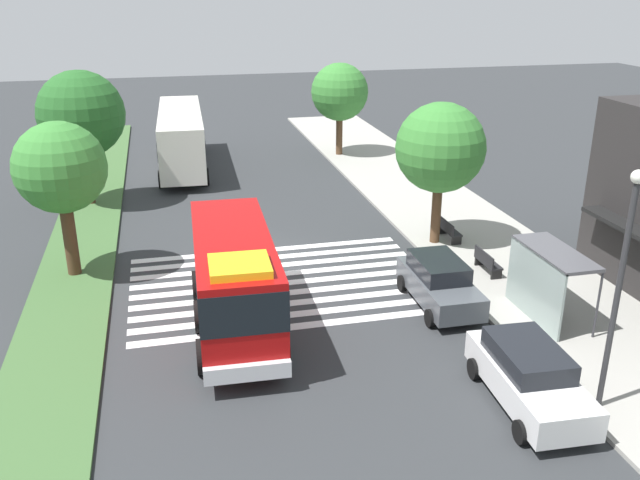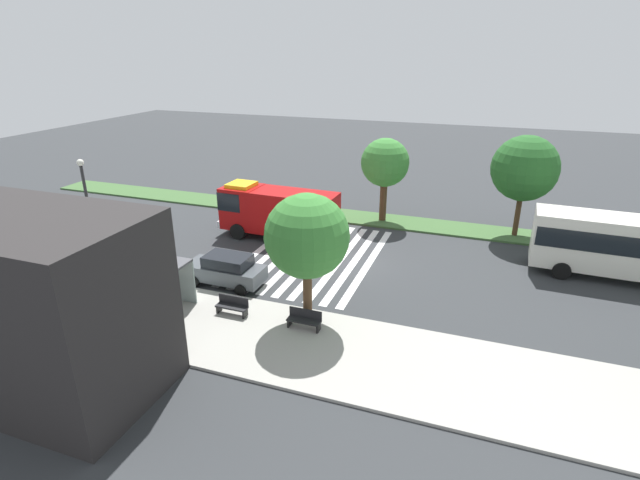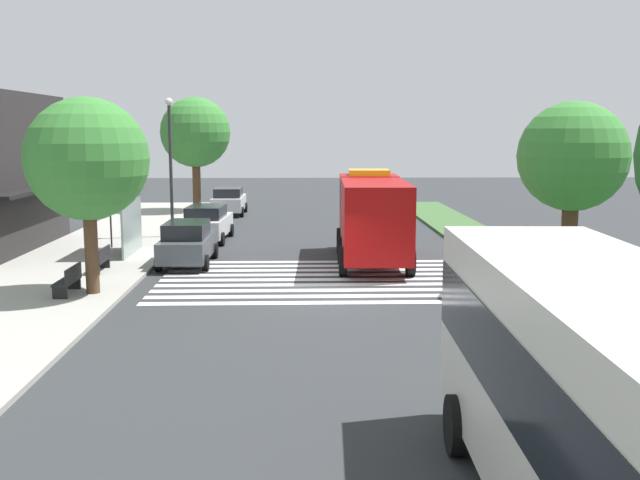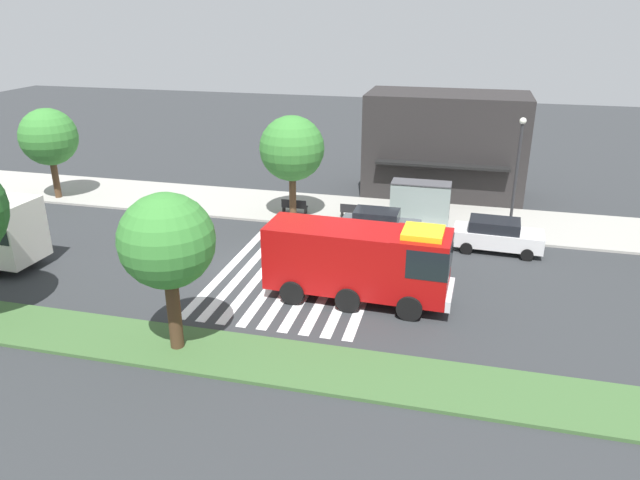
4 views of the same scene
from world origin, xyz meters
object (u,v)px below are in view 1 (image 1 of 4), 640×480
(sidewalk_tree_west, at_px, (440,148))
(median_tree_west, at_px, (60,169))
(parked_car_west, at_px, (439,282))
(bench_west_of_shelter, at_px, (449,230))
(median_tree_far_west, at_px, (81,114))
(bus_stop_shelter, at_px, (545,271))
(sidewalk_tree_far_west, at_px, (340,92))
(fire_truck, at_px, (235,280))
(parked_car_mid, at_px, (529,376))
(bench_near_shelter, at_px, (487,262))
(transit_bus, at_px, (181,135))
(street_lamp, at_px, (621,276))

(sidewalk_tree_west, xyz_separation_m, median_tree_west, (-0.07, -15.42, 0.04))
(parked_car_west, height_order, bench_west_of_shelter, parked_car_west)
(median_tree_far_west, bearing_deg, parked_car_west, 41.10)
(bus_stop_shelter, relative_size, median_tree_far_west, 0.51)
(parked_car_west, relative_size, sidewalk_tree_far_west, 0.74)
(parked_car_west, relative_size, bench_west_of_shelter, 2.77)
(fire_truck, distance_m, sidewalk_tree_far_west, 24.90)
(bus_stop_shelter, bearing_deg, sidewalk_tree_west, -174.27)
(parked_car_mid, relative_size, sidewalk_tree_west, 0.76)
(bus_stop_shelter, height_order, sidewalk_tree_west, sidewalk_tree_west)
(median_tree_west, bearing_deg, parked_car_mid, 47.47)
(bench_near_shelter, bearing_deg, transit_bus, -150.59)
(parked_car_west, bearing_deg, parked_car_mid, 0.66)
(bus_stop_shelter, bearing_deg, median_tree_west, -115.53)
(parked_car_west, relative_size, median_tree_far_west, 0.64)
(parked_car_west, xyz_separation_m, transit_bus, (-21.72, -8.17, 1.23))
(parked_car_west, xyz_separation_m, street_lamp, (7.11, 1.80, 3.18))
(sidewalk_tree_far_west, xyz_separation_m, median_tree_far_west, (7.26, -15.42, 0.57))
(fire_truck, relative_size, transit_bus, 0.70)
(parked_car_mid, bearing_deg, sidewalk_tree_west, 172.57)
(street_lamp, xyz_separation_m, median_tree_west, (-12.88, -15.02, 0.38))
(bench_near_shelter, bearing_deg, sidewalk_tree_far_west, -177.96)
(parked_car_west, bearing_deg, bench_near_shelter, 125.46)
(parked_car_west, bearing_deg, fire_truck, -86.04)
(transit_bus, xyz_separation_m, median_tree_far_west, (6.56, -5.05, 2.70))
(bus_stop_shelter, height_order, bench_near_shelter, bus_stop_shelter)
(parked_car_mid, distance_m, median_tree_far_west, 25.56)
(sidewalk_tree_far_west, bearing_deg, parked_car_west, -5.60)
(parked_car_west, relative_size, median_tree_west, 0.72)
(parked_car_west, distance_m, median_tree_far_west, 20.49)
(bench_west_of_shelter, bearing_deg, fire_truck, -58.90)
(fire_truck, distance_m, parked_car_mid, 9.57)
(street_lamp, bearing_deg, transit_bus, -160.93)
(sidewalk_tree_west, bearing_deg, fire_truck, -57.53)
(parked_car_mid, bearing_deg, parked_car_west, -177.08)
(bench_west_of_shelter, distance_m, sidewalk_tree_west, 3.90)
(bench_near_shelter, distance_m, median_tree_far_west, 21.23)
(parked_car_mid, height_order, bench_near_shelter, parked_car_mid)
(parked_car_west, distance_m, bench_west_of_shelter, 6.52)
(transit_bus, bearing_deg, parked_car_mid, -161.66)
(parked_car_west, height_order, sidewalk_tree_far_west, sidewalk_tree_far_west)
(bus_stop_shelter, xyz_separation_m, sidewalk_tree_far_west, (-24.38, -0.77, 2.37))
(parked_car_mid, xyz_separation_m, bus_stop_shelter, (-4.40, 2.97, 0.98))
(transit_bus, distance_m, street_lamp, 30.56)
(fire_truck, height_order, sidewalk_tree_far_west, sidewalk_tree_far_west)
(bench_near_shelter, xyz_separation_m, median_tree_west, (-3.73, -16.15, 3.87))
(transit_bus, bearing_deg, parked_car_west, -157.27)
(bus_stop_shelter, distance_m, bench_west_of_shelter, 7.89)
(bench_west_of_shelter, height_order, sidewalk_tree_far_west, sidewalk_tree_far_west)
(sidewalk_tree_far_west, distance_m, sidewalk_tree_west, 16.72)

